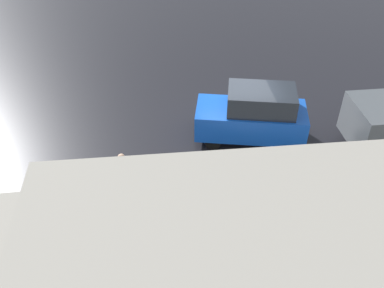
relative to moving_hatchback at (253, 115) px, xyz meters
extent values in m
plane|color=black|center=(0.51, -0.51, -1.03)|extent=(60.00, 60.00, 0.00)
cube|color=gray|center=(0.51, 3.69, -1.01)|extent=(24.00, 3.20, 0.04)
cube|color=blue|center=(0.09, -0.02, -0.23)|extent=(4.16, 2.44, 0.99)
cube|color=#1E232B|center=(-0.22, 0.04, 0.65)|extent=(2.59, 1.93, 0.77)
cylinder|color=black|center=(1.49, 0.43, -0.73)|extent=(0.63, 0.34, 0.60)
cylinder|color=black|center=(1.21, -0.97, -0.73)|extent=(0.63, 0.34, 0.60)
cylinder|color=black|center=(-1.03, 0.94, -0.73)|extent=(0.63, 0.34, 0.60)
cylinder|color=black|center=(-1.32, -0.46, -0.73)|extent=(0.63, 0.34, 0.60)
cube|color=#474C51|center=(-4.17, 1.15, 0.12)|extent=(2.04, 2.12, 1.50)
cylinder|color=black|center=(-4.28, 0.26, -0.63)|extent=(0.80, 0.29, 0.80)
cylinder|color=#197A2D|center=(3.62, 2.64, -0.72)|extent=(0.22, 0.22, 0.62)
sphere|color=#197A2D|center=(3.62, 2.64, -0.35)|extent=(0.26, 0.26, 0.26)
cylinder|color=#197A2D|center=(3.46, 2.64, -0.64)|extent=(0.10, 0.09, 0.09)
cylinder|color=#197A2D|center=(3.78, 2.64, -0.64)|extent=(0.10, 0.09, 0.09)
cylinder|color=#2D2D2D|center=(3.62, 2.64, -1.00)|extent=(0.31, 0.31, 0.06)
cube|color=silver|center=(4.57, 2.49, 0.10)|extent=(0.29, 0.39, 0.55)
sphere|color=tan|center=(4.57, 2.49, 0.48)|extent=(0.22, 0.22, 0.22)
cylinder|color=#1E1E2D|center=(4.55, 2.40, -0.60)|extent=(0.13, 0.13, 0.85)
cylinder|color=#1E1E2D|center=(4.58, 2.58, -0.60)|extent=(0.13, 0.13, 0.85)
cylinder|color=silver|center=(4.53, 2.25, 0.10)|extent=(0.09, 0.09, 0.50)
cylinder|color=silver|center=(4.60, 2.73, 0.10)|extent=(0.09, 0.09, 0.50)
cylinder|color=#B7BABF|center=(-2.01, 4.56, -0.50)|extent=(0.04, 0.04, 1.05)
cylinder|color=#B7BABF|center=(0.69, 4.56, -0.50)|extent=(0.04, 0.04, 1.05)
cylinder|color=#B7BABF|center=(3.38, 4.56, -0.50)|extent=(0.04, 0.04, 1.05)
cylinder|color=#B7BABF|center=(-0.66, 4.56, -0.03)|extent=(8.07, 0.04, 0.04)
cylinder|color=#B7BABF|center=(-0.66, 4.56, -0.45)|extent=(8.07, 0.04, 0.04)
cylinder|color=#4C4C51|center=(5.40, 3.98, 0.17)|extent=(0.07, 0.07, 2.40)
cube|color=black|center=(5.40, 3.98, 1.12)|extent=(0.04, 0.44, 0.44)
camera|label=1|loc=(3.47, 12.37, 8.56)|focal=40.00mm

